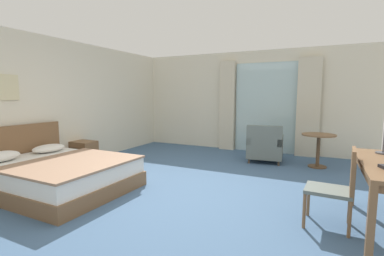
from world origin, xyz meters
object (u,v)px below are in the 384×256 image
framed_picture (8,87)px  nightstand (84,153)px  desk_chair (338,185)px  bed (56,173)px  armchair_by_window (265,147)px  round_cafe_table (318,143)px

framed_picture → nightstand: bearing=81.1°
desk_chair → nightstand: bearing=169.9°
nightstand → desk_chair: size_ratio=0.55×
bed → framed_picture: (-1.05, -0.00, 1.34)m
armchair_by_window → round_cafe_table: 1.08m
bed → framed_picture: framed_picture is taller
bed → round_cafe_table: size_ratio=3.21×
nightstand → desk_chair: bearing=-10.1°
armchair_by_window → framed_picture: 5.03m
nightstand → framed_picture: bearing=-98.9°
round_cafe_table → framed_picture: 5.80m
nightstand → framed_picture: framed_picture is taller
nightstand → desk_chair: desk_chair is taller
bed → armchair_by_window: (2.57, 3.26, 0.07)m
desk_chair → armchair_by_window: bearing=115.8°
round_cafe_table → framed_picture: bearing=-145.2°
round_cafe_table → framed_picture: (-4.68, -3.25, 1.09)m
desk_chair → framed_picture: size_ratio=2.12×
nightstand → round_cafe_table: size_ratio=0.73×
armchair_by_window → desk_chair: bearing=-64.2°
nightstand → bed: bearing=-58.0°
round_cafe_table → framed_picture: size_ratio=1.60×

